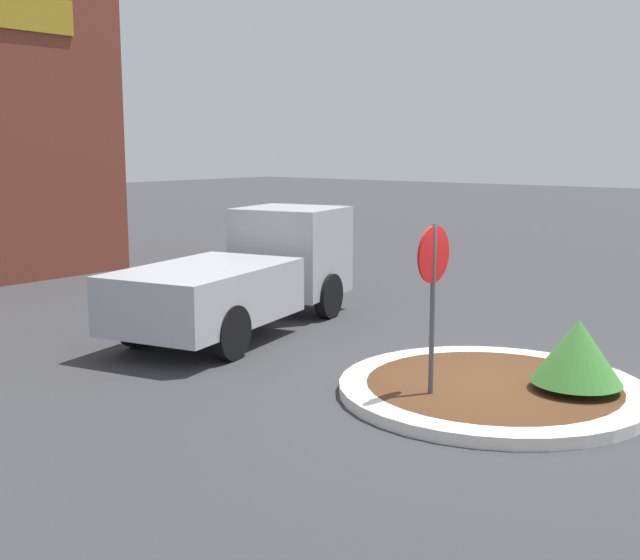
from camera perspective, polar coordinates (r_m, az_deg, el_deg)
The scene contains 5 objects.
ground_plane at distance 11.91m, azimuth 12.12°, elevation -7.97°, with size 120.00×120.00×0.00m, color #38383A.
traffic_island at distance 11.89m, azimuth 12.13°, elevation -7.59°, with size 4.41×4.41×0.17m.
stop_sign at distance 10.90m, azimuth 8.05°, elevation 0.03°, with size 0.78×0.07×2.51m.
island_shrub at distance 11.70m, azimuth 17.84°, elevation -4.82°, with size 1.26×1.26×1.01m.
utility_truck at distance 15.67m, azimuth -5.02°, elevation 0.49°, with size 6.30×3.32×2.25m.
Camera 1 is at (-10.18, -5.08, 3.53)m, focal length 45.00 mm.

